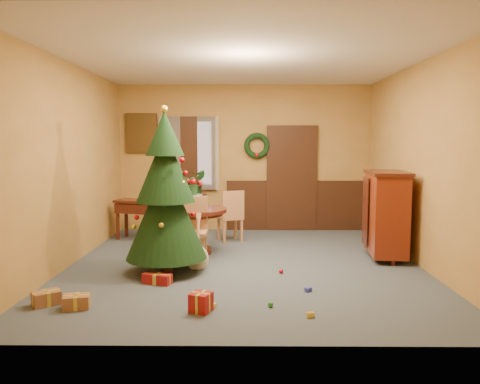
{
  "coord_description": "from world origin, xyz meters",
  "views": [
    {
      "loc": [
        -0.0,
        -6.64,
        1.75
      ],
      "look_at": [
        -0.07,
        0.4,
        1.01
      ],
      "focal_mm": 35.0,
      "sensor_mm": 36.0,
      "label": 1
    }
  ],
  "objects_px": {
    "chair_near": "(193,227)",
    "writing_desk": "(139,210)",
    "dining_table": "(193,222)",
    "christmas_tree": "(166,194)",
    "sideboard": "(386,212)"
  },
  "relations": [
    {
      "from": "chair_near",
      "to": "writing_desk",
      "type": "xyz_separation_m",
      "value": [
        -1.17,
        1.58,
        0.04
      ]
    },
    {
      "from": "dining_table",
      "to": "sideboard",
      "type": "height_order",
      "value": "sideboard"
    },
    {
      "from": "dining_table",
      "to": "sideboard",
      "type": "distance_m",
      "value": 2.98
    },
    {
      "from": "writing_desk",
      "to": "sideboard",
      "type": "bearing_deg",
      "value": -18.44
    },
    {
      "from": "chair_near",
      "to": "christmas_tree",
      "type": "distance_m",
      "value": 0.85
    },
    {
      "from": "writing_desk",
      "to": "dining_table",
      "type": "bearing_deg",
      "value": -44.35
    },
    {
      "from": "chair_near",
      "to": "writing_desk",
      "type": "bearing_deg",
      "value": 126.44
    },
    {
      "from": "chair_near",
      "to": "sideboard",
      "type": "distance_m",
      "value": 2.92
    },
    {
      "from": "chair_near",
      "to": "christmas_tree",
      "type": "height_order",
      "value": "christmas_tree"
    },
    {
      "from": "dining_table",
      "to": "christmas_tree",
      "type": "distance_m",
      "value": 1.22
    },
    {
      "from": "dining_table",
      "to": "sideboard",
      "type": "relative_size",
      "value": 0.79
    },
    {
      "from": "dining_table",
      "to": "writing_desk",
      "type": "height_order",
      "value": "writing_desk"
    },
    {
      "from": "chair_near",
      "to": "christmas_tree",
      "type": "bearing_deg",
      "value": -117.93
    },
    {
      "from": "dining_table",
      "to": "writing_desk",
      "type": "distance_m",
      "value": 1.56
    },
    {
      "from": "chair_near",
      "to": "christmas_tree",
      "type": "relative_size",
      "value": 0.43
    }
  ]
}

